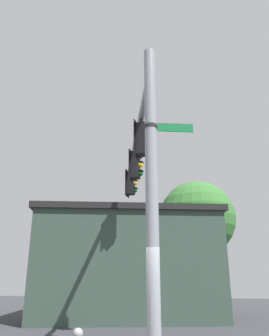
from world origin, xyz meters
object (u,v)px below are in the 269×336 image
at_px(traffic_light_mid_outer, 131,183).
at_px(street_name_sign, 161,127).
at_px(bird_flying, 150,129).
at_px(traffic_light_nearest_pole, 142,139).
at_px(traffic_light_mid_inner, 136,165).

distance_m(traffic_light_mid_outer, street_name_sign, 7.12).
distance_m(street_name_sign, bird_flying, 8.74).
bearing_deg(street_name_sign, traffic_light_nearest_pole, -152.93).
bearing_deg(traffic_light_mid_outer, street_name_sign, 22.88).
bearing_deg(bird_flying, traffic_light_mid_inner, 3.88).
bearing_deg(traffic_light_mid_outer, traffic_light_mid_inner, 21.00).
distance_m(traffic_light_nearest_pole, traffic_light_mid_inner, 2.45).
bearing_deg(street_name_sign, traffic_light_mid_outer, -157.12).
height_order(traffic_light_mid_outer, bird_flying, bird_flying).
bearing_deg(traffic_light_mid_inner, traffic_light_nearest_pole, 21.00).
bearing_deg(traffic_light_nearest_pole, traffic_light_mid_inner, -159.00).
bearing_deg(bird_flying, traffic_light_mid_outer, -30.93).
distance_m(traffic_light_mid_outer, bird_flying, 3.35).
height_order(street_name_sign, bird_flying, bird_flying).
bearing_deg(traffic_light_mid_outer, bird_flying, 149.07).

